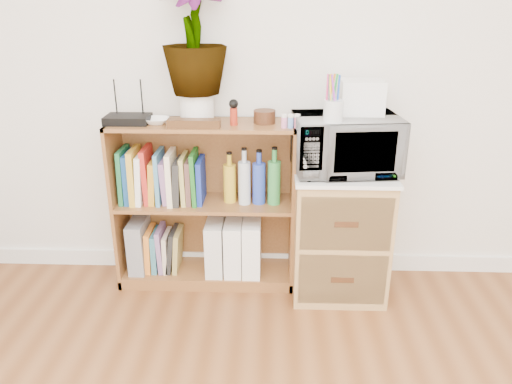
{
  "coord_description": "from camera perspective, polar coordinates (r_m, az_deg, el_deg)",
  "views": [
    {
      "loc": [
        0.03,
        -0.47,
        1.59
      ],
      "look_at": [
        -0.06,
        1.95,
        0.62
      ],
      "focal_mm": 35.0,
      "sensor_mm": 36.0,
      "label": 1
    }
  ],
  "objects": [
    {
      "name": "small_appliance",
      "position": [
        2.64,
        11.95,
        10.59
      ],
      "size": [
        0.22,
        0.18,
        0.17
      ],
      "primitive_type": "cube",
      "color": "white",
      "rests_on": "microwave"
    },
    {
      "name": "microwave",
      "position": [
        2.62,
        10.19,
        5.41
      ],
      "size": [
        0.56,
        0.41,
        0.29
      ],
      "primitive_type": "imported",
      "rotation": [
        0.0,
        0.0,
        0.11
      ],
      "color": "silver",
      "rests_on": "wicker_unit"
    },
    {
      "name": "plant_pot",
      "position": [
        2.68,
        -6.76,
        9.52
      ],
      "size": [
        0.18,
        0.18,
        0.15
      ],
      "primitive_type": "cylinder",
      "color": "white",
      "rests_on": "bookshelf"
    },
    {
      "name": "router",
      "position": [
        2.73,
        -14.44,
        8.05
      ],
      "size": [
        0.23,
        0.16,
        0.04
      ],
      "primitive_type": "cube",
      "color": "black",
      "rests_on": "bookshelf"
    },
    {
      "name": "wicker_unit",
      "position": [
        2.81,
        9.47,
        -4.68
      ],
      "size": [
        0.5,
        0.45,
        0.7
      ],
      "primitive_type": "cube",
      "color": "#9E7542",
      "rests_on": "ground"
    },
    {
      "name": "file_box",
      "position": [
        3.01,
        -13.18,
        -5.82
      ],
      "size": [
        0.09,
        0.24,
        0.3
      ],
      "primitive_type": "cube",
      "color": "gray",
      "rests_on": "bookshelf"
    },
    {
      "name": "bookshelf",
      "position": [
        2.83,
        -5.81,
        -1.53
      ],
      "size": [
        1.0,
        0.3,
        0.95
      ],
      "primitive_type": "cube",
      "color": "brown",
      "rests_on": "ground"
    },
    {
      "name": "paint_jars",
      "position": [
        2.56,
        3.97,
        7.89
      ],
      "size": [
        0.1,
        0.04,
        0.05
      ],
      "primitive_type": "cube",
      "color": "pink",
      "rests_on": "bookshelf"
    },
    {
      "name": "white_bowl",
      "position": [
        2.69,
        -11.29,
        7.97
      ],
      "size": [
        0.13,
        0.13,
        0.03
      ],
      "primitive_type": "imported",
      "color": "white",
      "rests_on": "bookshelf"
    },
    {
      "name": "wooden_bowl",
      "position": [
        2.65,
        0.98,
        8.6
      ],
      "size": [
        0.12,
        0.12,
        0.07
      ],
      "primitive_type": "cylinder",
      "color": "#36200E",
      "rests_on": "bookshelf"
    },
    {
      "name": "magazine_holder_left",
      "position": [
        2.92,
        -4.65,
        -6.13
      ],
      "size": [
        0.1,
        0.25,
        0.31
      ],
      "primitive_type": "cube",
      "color": "silver",
      "rests_on": "bookshelf"
    },
    {
      "name": "pen_cup",
      "position": [
        2.44,
        8.83,
        9.14
      ],
      "size": [
        0.1,
        0.1,
        0.1
      ],
      "primitive_type": "cylinder",
      "color": "silver",
      "rests_on": "microwave"
    },
    {
      "name": "cookbooks",
      "position": [
        2.81,
        -10.79,
        1.6
      ],
      "size": [
        0.46,
        0.2,
        0.31
      ],
      "color": "#1C6B3B",
      "rests_on": "bookshelf"
    },
    {
      "name": "liquor_bottles",
      "position": [
        2.74,
        0.42,
        1.71
      ],
      "size": [
        0.4,
        0.07,
        0.31
      ],
      "color": "gold",
      "rests_on": "bookshelf"
    },
    {
      "name": "magazine_holder_right",
      "position": [
        2.9,
        -0.47,
        -6.14
      ],
      "size": [
        0.1,
        0.26,
        0.32
      ],
      "primitive_type": "cube",
      "color": "white",
      "rests_on": "bookshelf"
    },
    {
      "name": "trinket_box",
      "position": [
        2.58,
        -7.12,
        7.79
      ],
      "size": [
        0.27,
        0.07,
        0.04
      ],
      "primitive_type": "cube",
      "color": "#3A1F0F",
      "rests_on": "bookshelf"
    },
    {
      "name": "magazine_holder_mid",
      "position": [
        2.91,
        -2.55,
        -6.17
      ],
      "size": [
        0.1,
        0.25,
        0.31
      ],
      "primitive_type": "cube",
      "color": "white",
      "rests_on": "bookshelf"
    },
    {
      "name": "potted_plant",
      "position": [
        2.63,
        -7.13,
        17.54
      ],
      "size": [
        0.34,
        0.34,
        0.6
      ],
      "primitive_type": "imported",
      "color": "#336628",
      "rests_on": "plant_pot"
    },
    {
      "name": "lower_books",
      "position": [
        2.99,
        -10.47,
        -6.43
      ],
      "size": [
        0.21,
        0.19,
        0.26
      ],
      "color": "orange",
      "rests_on": "bookshelf"
    },
    {
      "name": "kokeshi_doll",
      "position": [
        2.61,
        -2.56,
        8.61
      ],
      "size": [
        0.04,
        0.04,
        0.09
      ],
      "primitive_type": "cylinder",
      "color": "#A42614",
      "rests_on": "bookshelf"
    },
    {
      "name": "skirting_board",
      "position": [
        3.12,
        1.28,
        -7.8
      ],
      "size": [
        4.0,
        0.02,
        0.1
      ],
      "primitive_type": "cube",
      "color": "white",
      "rests_on": "ground"
    }
  ]
}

